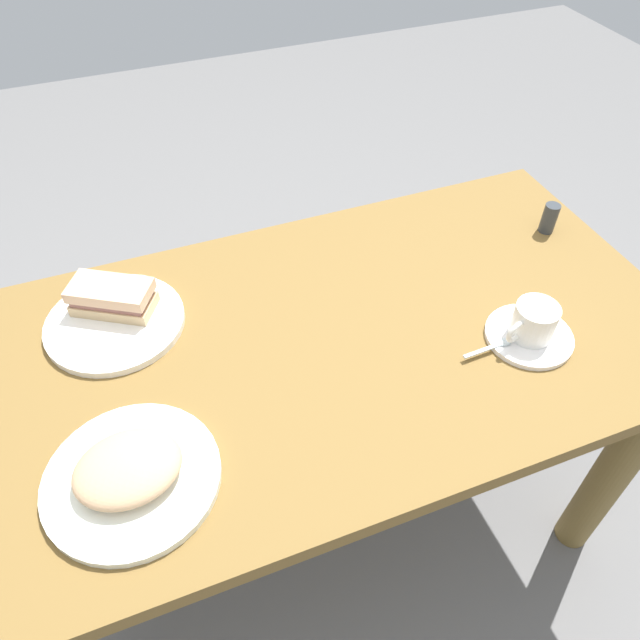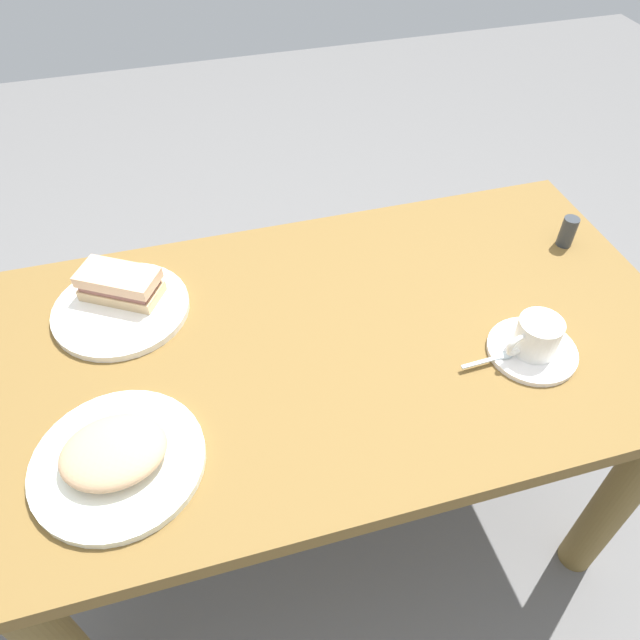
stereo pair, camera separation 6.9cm
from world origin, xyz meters
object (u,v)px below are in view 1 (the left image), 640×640
sandwich_plate (115,323)px  coffee_saucer (529,336)px  sandwich_front (112,297)px  side_plate (132,478)px  spoon (496,345)px  dining_table (332,385)px  coffee_cup (534,321)px  salt_shaker (549,218)px

sandwich_plate → coffee_saucer: 0.75m
sandwich_front → side_plate: 0.37m
sandwich_front → spoon: size_ratio=1.67×
dining_table → spoon: size_ratio=13.15×
coffee_cup → spoon: (0.07, 0.00, -0.03)m
sandwich_front → salt_shaker: sandwich_front is taller
coffee_cup → salt_shaker: bearing=-131.0°
sandwich_plate → side_plate: 0.33m
dining_table → coffee_saucer: size_ratio=8.28×
side_plate → salt_shaker: (-0.93, -0.29, 0.03)m
sandwich_front → spoon: bearing=151.4°
sandwich_plate → side_plate: size_ratio=0.97×
spoon → side_plate: size_ratio=0.38×
sandwich_plate → sandwich_front: (-0.01, -0.03, 0.04)m
sandwich_plate → coffee_saucer: size_ratio=1.61×
coffee_saucer → coffee_cup: bearing=13.4°
sandwich_front → coffee_saucer: bearing=154.3°
sandwich_plate → spoon: size_ratio=2.56×
coffee_cup → side_plate: 0.71m
side_plate → spoon: bearing=-177.4°
dining_table → coffee_cup: size_ratio=12.30×
spoon → salt_shaker: (-0.29, -0.26, 0.02)m
spoon → salt_shaker: salt_shaker is taller
coffee_saucer → side_plate: size_ratio=0.60×
dining_table → sandwich_front: 0.45m
spoon → side_plate: spoon is taller
sandwich_front → side_plate: sandwich_front is taller
sandwich_plate → salt_shaker: 0.91m
dining_table → sandwich_plate: 0.43m
side_plate → salt_shaker: 0.98m
coffee_cup → spoon: size_ratio=1.07×
coffee_saucer → coffee_cup: 0.04m
sandwich_plate → coffee_cup: (-0.69, 0.30, 0.04)m
sandwich_front → salt_shaker: bearing=175.2°
coffee_cup → coffee_saucer: bearing=-166.6°
salt_shaker → dining_table: bearing=12.8°
sandwich_front → spoon: sandwich_front is taller
dining_table → salt_shaker: (-0.55, -0.12, 0.18)m
coffee_cup → salt_shaker: size_ratio=1.60×
spoon → salt_shaker: 0.39m
sandwich_front → coffee_saucer: size_ratio=1.05×
coffee_cup → dining_table: bearing=-21.8°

